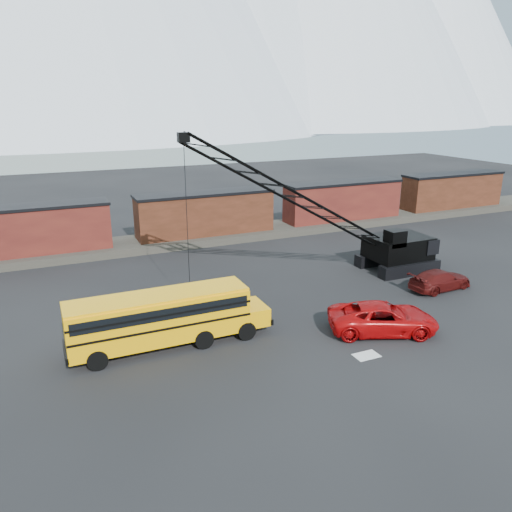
{
  "coord_description": "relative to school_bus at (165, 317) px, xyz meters",
  "views": [
    {
      "loc": [
        -15.04,
        -23.88,
        13.45
      ],
      "look_at": [
        -1.48,
        6.46,
        3.0
      ],
      "focal_mm": 35.0,
      "sensor_mm": 36.0,
      "label": 1
    }
  ],
  "objects": [
    {
      "name": "ground",
      "position": [
        9.22,
        -1.63,
        -1.79
      ],
      "size": [
        160.0,
        160.0,
        0.0
      ],
      "primitive_type": "plane",
      "color": "black",
      "rests_on": "ground"
    },
    {
      "name": "gravel_berm",
      "position": [
        9.22,
        20.37,
        -1.44
      ],
      "size": [
        120.0,
        5.0,
        0.7
      ],
      "primitive_type": "cube",
      "color": "#423E36",
      "rests_on": "ground"
    },
    {
      "name": "boxcar_west_near",
      "position": [
        -6.78,
        20.37,
        0.97
      ],
      "size": [
        13.7,
        3.1,
        4.17
      ],
      "color": "#411412",
      "rests_on": "gravel_berm"
    },
    {
      "name": "boxcar_mid",
      "position": [
        9.22,
        20.37,
        0.97
      ],
      "size": [
        13.7,
        3.1,
        4.17
      ],
      "color": "#552718",
      "rests_on": "gravel_berm"
    },
    {
      "name": "boxcar_east_near",
      "position": [
        25.22,
        20.37,
        0.97
      ],
      "size": [
        13.7,
        3.1,
        4.17
      ],
      "color": "#411412",
      "rests_on": "gravel_berm"
    },
    {
      "name": "boxcar_east_far",
      "position": [
        41.22,
        20.37,
        0.97
      ],
      "size": [
        13.7,
        3.1,
        4.17
      ],
      "color": "#552718",
      "rests_on": "gravel_berm"
    },
    {
      "name": "snow_patch",
      "position": [
        9.72,
        -5.63,
        -1.78
      ],
      "size": [
        1.4,
        0.9,
        0.02
      ],
      "primitive_type": "cube",
      "color": "silver",
      "rests_on": "ground"
    },
    {
      "name": "school_bus",
      "position": [
        0.0,
        0.0,
        0.0
      ],
      "size": [
        11.65,
        2.65,
        3.19
      ],
      "color": "#F1A405",
      "rests_on": "ground"
    },
    {
      "name": "red_pickup",
      "position": [
        12.35,
        -3.56,
        -0.89
      ],
      "size": [
        7.16,
        5.26,
        1.81
      ],
      "primitive_type": "imported",
      "rotation": [
        0.0,
        0.0,
        1.18
      ],
      "color": "#B2080A",
      "rests_on": "ground"
    },
    {
      "name": "maroon_suv",
      "position": [
        20.7,
        0.5,
        -1.06
      ],
      "size": [
        5.2,
        2.41,
        1.47
      ],
      "primitive_type": "imported",
      "rotation": [
        0.0,
        0.0,
        1.64
      ],
      "color": "#470D0C",
      "rests_on": "ground"
    },
    {
      "name": "crawler_crane",
      "position": [
        11.89,
        5.21,
        4.53
      ],
      "size": [
        21.3,
        4.2,
        11.76
      ],
      "color": "black",
      "rests_on": "ground"
    }
  ]
}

